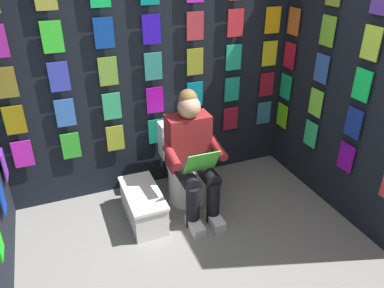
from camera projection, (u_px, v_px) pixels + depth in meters
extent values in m
cube|color=black|center=(151.00, 76.00, 3.64)|extent=(3.02, 0.10, 2.36)
cube|color=#CF24B5|center=(23.00, 154.00, 3.42)|extent=(0.17, 0.01, 0.26)
cube|color=green|center=(71.00, 146.00, 3.56)|extent=(0.17, 0.01, 0.26)
cube|color=#A2B22D|center=(115.00, 138.00, 3.70)|extent=(0.17, 0.01, 0.26)
cube|color=#169171|center=(157.00, 131.00, 3.84)|extent=(0.17, 0.01, 0.26)
cube|color=#0EC78D|center=(195.00, 125.00, 3.98)|extent=(0.17, 0.01, 0.26)
cube|color=maroon|center=(230.00, 119.00, 4.12)|extent=(0.17, 0.01, 0.26)
cube|color=teal|center=(264.00, 113.00, 4.26)|extent=(0.17, 0.01, 0.26)
cube|color=#A1790E|center=(15.00, 120.00, 3.26)|extent=(0.17, 0.01, 0.26)
cube|color=#3974D6|center=(65.00, 113.00, 3.40)|extent=(0.17, 0.01, 0.26)
cube|color=#34BC75|center=(112.00, 106.00, 3.54)|extent=(0.17, 0.01, 0.26)
cube|color=#A50FAA|center=(155.00, 100.00, 3.68)|extent=(0.17, 0.01, 0.26)
cube|color=#0B8FA5|center=(195.00, 95.00, 3.82)|extent=(0.17, 0.01, 0.26)
cube|color=#1AA680|center=(232.00, 89.00, 3.96)|extent=(0.17, 0.01, 0.26)
cube|color=maroon|center=(267.00, 84.00, 4.10)|extent=(0.17, 0.01, 0.26)
cube|color=olive|center=(6.00, 83.00, 3.10)|extent=(0.17, 0.01, 0.26)
cube|color=blue|center=(59.00, 77.00, 3.24)|extent=(0.17, 0.01, 0.26)
cube|color=#76AE3A|center=(108.00, 71.00, 3.38)|extent=(0.17, 0.01, 0.26)
cube|color=teal|center=(153.00, 66.00, 3.52)|extent=(0.17, 0.01, 0.26)
cube|color=#97A029|center=(195.00, 62.00, 3.66)|extent=(0.17, 0.01, 0.26)
cube|color=#24C18F|center=(234.00, 58.00, 3.80)|extent=(0.17, 0.01, 0.26)
cube|color=yellow|center=(270.00, 54.00, 3.94)|extent=(0.17, 0.01, 0.26)
cube|color=#3BE833|center=(52.00, 37.00, 3.08)|extent=(0.17, 0.01, 0.26)
cube|color=#0F41A8|center=(104.00, 33.00, 3.22)|extent=(0.17, 0.01, 0.26)
cube|color=#2D12D1|center=(151.00, 29.00, 3.36)|extent=(0.17, 0.01, 0.26)
cube|color=#BB3640|center=(195.00, 26.00, 3.50)|extent=(0.17, 0.01, 0.26)
cube|color=red|center=(235.00, 23.00, 3.64)|extent=(0.17, 0.01, 0.26)
cube|color=#EEAC11|center=(273.00, 20.00, 3.78)|extent=(0.17, 0.01, 0.26)
cube|color=black|center=(346.00, 88.00, 3.34)|extent=(0.10, 1.86, 2.36)
cube|color=#65D70F|center=(282.00, 116.00, 4.19)|extent=(0.01, 0.17, 0.26)
cube|color=#35CD79|center=(311.00, 134.00, 3.78)|extent=(0.01, 0.17, 0.26)
cube|color=#7E0E9F|center=(346.00, 157.00, 3.37)|extent=(0.01, 0.17, 0.26)
cube|color=#10A963|center=(286.00, 87.00, 4.03)|extent=(0.01, 0.17, 0.26)
cube|color=#84EF3C|center=(316.00, 103.00, 3.62)|extent=(0.01, 0.17, 0.26)
cube|color=navy|center=(353.00, 123.00, 3.21)|extent=(0.01, 0.17, 0.26)
cube|color=#B6112F|center=(290.00, 55.00, 3.87)|extent=(0.01, 0.17, 0.26)
cube|color=#315AB0|center=(321.00, 69.00, 3.46)|extent=(0.01, 0.17, 0.26)
cube|color=#13E95A|center=(362.00, 85.00, 3.05)|extent=(0.01, 0.17, 0.26)
cube|color=#C36026|center=(294.00, 21.00, 3.71)|extent=(0.01, 0.17, 0.26)
cube|color=#71B82F|center=(328.00, 31.00, 3.30)|extent=(0.01, 0.17, 0.26)
cube|color=#B8E63E|center=(371.00, 43.00, 2.89)|extent=(0.01, 0.17, 0.26)
cube|color=blue|center=(2.00, 197.00, 2.84)|extent=(0.01, 0.17, 0.26)
cube|color=purple|center=(4.00, 165.00, 3.25)|extent=(0.01, 0.17, 0.26)
cylinder|color=white|center=(187.00, 183.00, 3.75)|extent=(0.38, 0.38, 0.40)
cylinder|color=white|center=(187.00, 164.00, 3.65)|extent=(0.41, 0.41, 0.02)
cube|color=white|center=(178.00, 138.00, 3.78)|extent=(0.38, 0.18, 0.36)
cylinder|color=white|center=(181.00, 142.00, 3.71)|extent=(0.39, 0.07, 0.39)
cube|color=maroon|center=(188.00, 141.00, 3.50)|extent=(0.40, 0.22, 0.52)
sphere|color=tan|center=(189.00, 107.00, 3.31)|extent=(0.21, 0.21, 0.21)
sphere|color=olive|center=(188.00, 99.00, 3.30)|extent=(0.17, 0.17, 0.17)
cylinder|color=black|center=(206.00, 172.00, 3.48)|extent=(0.15, 0.40, 0.15)
cylinder|color=black|center=(186.00, 176.00, 3.42)|extent=(0.15, 0.40, 0.15)
cylinder|color=black|center=(213.00, 202.00, 3.44)|extent=(0.12, 0.12, 0.42)
cylinder|color=black|center=(193.00, 207.00, 3.37)|extent=(0.12, 0.12, 0.42)
cube|color=white|center=(215.00, 221.00, 3.47)|extent=(0.11, 0.26, 0.09)
cube|color=white|center=(195.00, 226.00, 3.40)|extent=(0.11, 0.26, 0.09)
cylinder|color=maroon|center=(217.00, 148.00, 3.43)|extent=(0.09, 0.31, 0.13)
cylinder|color=maroon|center=(172.00, 157.00, 3.29)|extent=(0.09, 0.31, 0.13)
cube|color=#4BD840|center=(202.00, 162.00, 3.24)|extent=(0.30, 0.13, 0.23)
cube|color=white|center=(143.00, 207.00, 3.50)|extent=(0.30, 0.63, 0.28)
cube|color=white|center=(142.00, 193.00, 3.42)|extent=(0.31, 0.66, 0.03)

